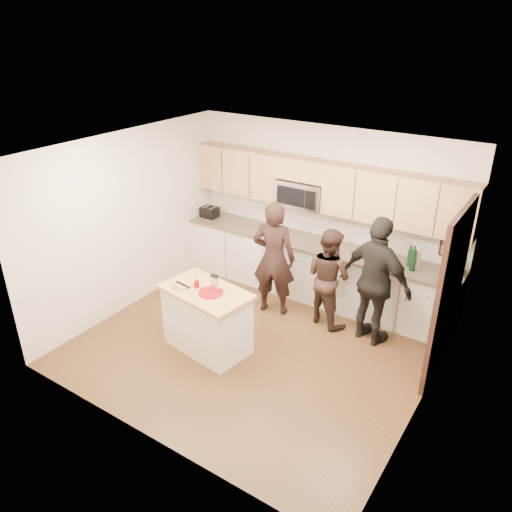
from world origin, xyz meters
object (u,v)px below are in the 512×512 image
Objects in this scene: island at (207,319)px; toaster at (210,212)px; woman_right at (376,282)px; woman_left at (274,259)px; woman_center at (328,277)px.

toaster is at bearing 135.41° from island.
toaster is 3.38m from woman_right.
woman_right is at bearing 167.23° from woman_left.
woman_center is at bearing 176.32° from woman_left.
woman_left is (1.77, -0.72, -0.14)m from toaster.
toaster is at bearing -38.11° from woman_left.
woman_left is at bearing 88.49° from island.
island is 0.87× the size of woman_center.
woman_right is at bearing 46.64° from island.
toaster is 0.19× the size of woman_center.
woman_center is at bearing 9.75° from woman_right.
woman_center is 0.81× the size of woman_right.
woman_left is at bearing 19.95° from woman_right.
woman_left is 1.56m from woman_right.
woman_right is (1.55, 0.09, 0.03)m from woman_left.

